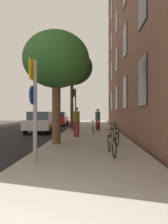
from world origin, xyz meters
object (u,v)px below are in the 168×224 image
sign_post (34,102)px  tree_far (72,68)px  bicycle_5 (97,124)px  car_0 (42,122)px  tree_near (56,61)px  bicycle_4 (98,126)px  car_1 (59,119)px  pedestrian_1 (98,118)px  traffic_light (75,101)px  bicycle_0 (112,144)px  pedestrian_0 (76,120)px  bicycle_2 (114,132)px  bicycle_3 (93,128)px  bicycle_1 (115,136)px

sign_post → tree_far: tree_far is taller
sign_post → tree_far: bearing=90.3°
bicycle_5 → car_0: bearing=-142.6°
sign_post → bicycle_5: (2.06, 13.04, -1.43)m
tree_near → car_0: tree_near is taller
bicycle_4 → sign_post: bearing=-101.2°
car_1 → tree_far: bearing=-71.7°
bicycle_5 → pedestrian_1: (0.05, -2.47, 0.66)m
traffic_light → bicycle_0: size_ratio=2.33×
pedestrian_1 → bicycle_0: bearing=-88.3°
tree_near → pedestrian_0: size_ratio=2.94×
traffic_light → bicycle_2: traffic_light is taller
pedestrian_0 → pedestrian_1: size_ratio=1.01×
tree_near → bicycle_2: size_ratio=3.40×
tree_far → pedestrian_0: tree_far is taller
bicycle_0 → car_0: bearing=118.2°
bicycle_3 → car_0: car_0 is taller
bicycle_4 → pedestrian_1: (-0.01, -0.07, 0.63)m
sign_post → bicycle_0: bearing=23.6°
traffic_light → tree_far: size_ratio=0.58×
tree_near → car_1: (-2.30, 14.30, -3.18)m
bicycle_5 → car_0: car_0 is taller
sign_post → pedestrian_0: bearing=83.4°
bicycle_2 → tree_far: bearing=119.8°
bicycle_0 → bicycle_1: bicycle_0 is taller
tree_far → bicycle_4: bearing=-12.2°
traffic_light → bicycle_3: traffic_light is taller
bicycle_0 → sign_post: bearing=-156.4°
bicycle_3 → bicycle_5: bicycle_5 is taller
tree_far → bicycle_5: tree_far is taller
bicycle_1 → bicycle_4: 7.23m
pedestrian_0 → tree_far: bearing=99.3°
tree_far → bicycle_0: 11.45m
bicycle_5 → bicycle_2: bearing=-82.9°
bicycle_0 → pedestrian_0: bearing=107.6°
bicycle_3 → tree_far: bearing=121.8°
bicycle_0 → traffic_light: bearing=100.6°
traffic_light → bicycle_1: 11.77m
car_0 → traffic_light: bearing=66.7°
car_1 → bicycle_5: bearing=-47.8°
tree_near → pedestrian_0: bearing=75.4°
sign_post → bicycle_2: bearing=63.2°
pedestrian_0 → car_1: bearing=104.6°
bicycle_4 → car_1: (-4.40, 7.20, 0.34)m
sign_post → bicycle_2: size_ratio=1.95×
bicycle_2 → pedestrian_0: (-2.23, 0.45, 0.67)m
bicycle_1 → bicycle_4: size_ratio=0.99×
tree_near → bicycle_5: (2.04, 9.50, -3.54)m
bicycle_0 → bicycle_4: bearing=91.6°
tree_near → bicycle_5: size_ratio=3.27×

